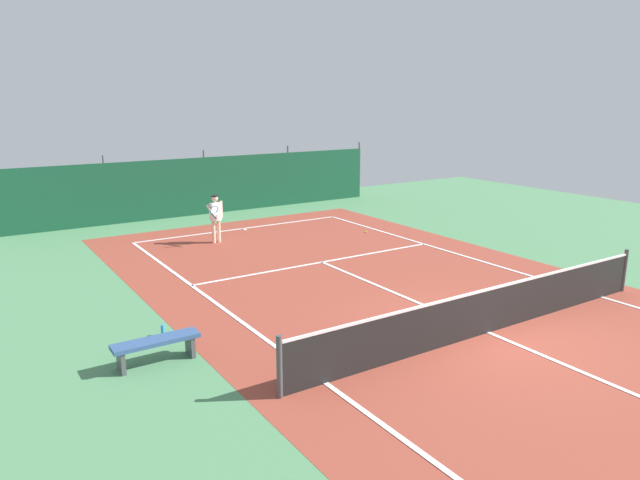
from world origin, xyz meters
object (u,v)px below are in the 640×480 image
parked_car (222,181)px  courtside_bench (156,345)px  tennis_ball_near_player (366,232)px  tennis_player (216,215)px  water_bottle (163,330)px  tennis_net (489,310)px

parked_car → courtside_bench: 18.40m
tennis_ball_near_player → courtside_bench: (-9.85, -6.51, 0.34)m
parked_car → tennis_player: bearing=-118.5°
water_bottle → tennis_net: bearing=-31.6°
courtside_bench → tennis_player: bearing=60.1°
tennis_player → tennis_net: bearing=92.6°
tennis_player → water_bottle: 8.03m
parked_car → water_bottle: bearing=-121.4°
tennis_net → water_bottle: tennis_net is taller
tennis_player → water_bottle: size_ratio=6.83×
tennis_net → tennis_player: size_ratio=6.17×
tennis_ball_near_player → parked_car: (-1.39, 9.82, 0.81)m
tennis_net → courtside_bench: bearing=159.5°
tennis_player → tennis_ball_near_player: bearing=156.8°
tennis_net → tennis_ball_near_player: size_ratio=153.33×
tennis_ball_near_player → courtside_bench: courtside_bench is taller
courtside_bench → water_bottle: (0.51, 1.22, -0.25)m
tennis_ball_near_player → parked_car: parked_car is taller
tennis_net → tennis_player: (-1.68, 10.42, 0.45)m
tennis_player → courtside_bench: size_ratio=1.03×
parked_car → water_bottle: 17.09m
parked_car → courtside_bench: (-8.46, -16.33, -0.46)m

